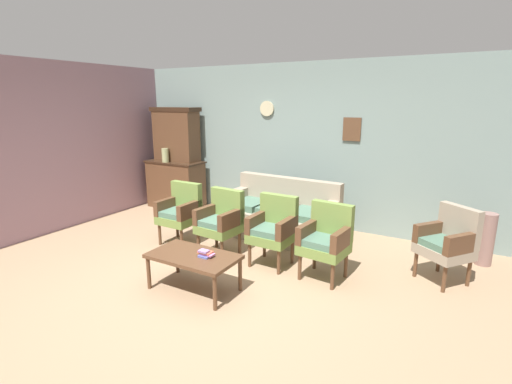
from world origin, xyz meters
TOP-DOWN VIEW (x-y plane):
  - ground_plane at (0.00, 0.00)m, footprint 7.68×7.68m
  - wall_back_with_decor at (0.00, 2.63)m, footprint 6.40×0.09m
  - wall_left_side at (-3.23, 0.00)m, footprint 0.06×5.20m
  - side_cabinet at (-2.46, 2.25)m, footprint 1.16×0.55m
  - cabinet_upper_hutch at (-2.46, 2.33)m, footprint 0.99×0.38m
  - vase_on_cabinet at (-2.54, 2.08)m, footprint 0.13×0.13m
  - floral_couch at (0.08, 1.76)m, footprint 1.81×0.90m
  - armchair_near_couch_end at (-1.09, 0.80)m, footprint 0.52×0.49m
  - armchair_near_cabinet at (-0.32, 0.74)m, footprint 0.56×0.53m
  - armchair_by_doorway at (0.46, 0.80)m, footprint 0.53×0.50m
  - armchair_row_middle at (1.18, 0.77)m, footprint 0.57×0.54m
  - wingback_chair_by_fireplace at (2.44, 1.39)m, footprint 0.71×0.71m
  - coffee_table at (0.01, -0.26)m, footprint 1.00×0.56m
  - book_stack_on_table at (0.15, -0.23)m, footprint 0.18×0.12m
  - floor_vase_by_wall at (2.85, 2.15)m, footprint 0.20×0.20m

SIDE VIEW (x-z plane):
  - ground_plane at x=0.00m, z-range 0.00..0.00m
  - floral_couch at x=0.08m, z-range -0.12..0.78m
  - floor_vase_by_wall at x=2.85m, z-range 0.00..0.69m
  - coffee_table at x=0.01m, z-range 0.17..0.59m
  - book_stack_on_table at x=0.15m, z-range 0.42..0.50m
  - side_cabinet at x=-2.46m, z-range 0.00..0.93m
  - armchair_near_couch_end at x=-1.09m, z-range 0.05..0.95m
  - armchair_near_cabinet at x=-0.32m, z-range 0.05..0.95m
  - armchair_by_doorway at x=0.46m, z-range 0.05..0.95m
  - armchair_row_middle at x=1.18m, z-range 0.05..0.95m
  - wingback_chair_by_fireplace at x=2.44m, z-range 0.05..0.95m
  - vase_on_cabinet at x=-2.54m, z-range 0.93..1.19m
  - wall_left_side at x=-3.23m, z-range 0.00..2.70m
  - wall_back_with_decor at x=0.00m, z-range 0.00..2.70m
  - cabinet_upper_hutch at x=-2.46m, z-range 0.94..1.97m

